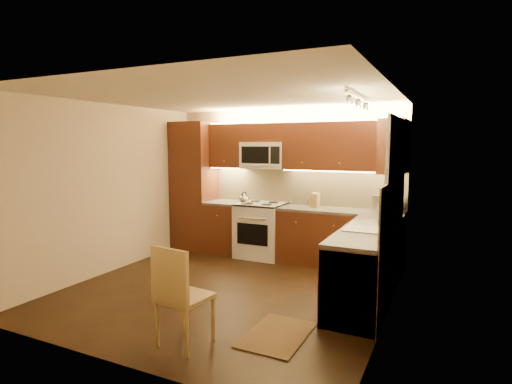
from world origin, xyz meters
The scene contains 37 objects.
floor centered at (0.00, 0.00, 0.00)m, with size 4.00×4.00×0.01m, color black.
ceiling centered at (0.00, 0.00, 2.50)m, with size 4.00×4.00×0.01m, color beige.
wall_back centered at (0.00, 2.00, 1.25)m, with size 4.00×0.01×2.50m, color beige.
wall_front centered at (0.00, -2.00, 1.25)m, with size 4.00×0.01×2.50m, color beige.
wall_left centered at (-2.00, 0.00, 1.25)m, with size 0.01×4.00×2.50m, color beige.
wall_right centered at (2.00, 0.00, 1.25)m, with size 0.01×4.00×2.50m, color beige.
pantry centered at (-1.65, 1.70, 1.15)m, with size 0.70×0.60×2.30m, color #4B2610.
base_cab_back_left centered at (-0.99, 1.70, 0.43)m, with size 0.62×0.60×0.86m, color #4B2610.
counter_back_left centered at (-0.99, 1.70, 0.88)m, with size 0.62×0.60×0.04m, color #383533.
base_cab_back_right centered at (1.04, 1.70, 0.43)m, with size 1.92×0.60×0.86m, color #4B2610.
counter_back_right centered at (1.04, 1.70, 0.88)m, with size 1.92×0.60×0.04m, color #383533.
base_cab_right centered at (1.70, 0.40, 0.43)m, with size 0.60×2.00×0.86m, color #4B2610.
counter_right centered at (1.70, 0.40, 0.88)m, with size 0.60×2.00×0.04m, color #383533.
dishwasher centered at (1.70, -0.30, 0.43)m, with size 0.58×0.60×0.84m, color silver.
backsplash_back centered at (0.35, 1.99, 1.20)m, with size 3.30×0.02×0.60m, color tan.
backsplash_right centered at (1.99, 0.40, 1.20)m, with size 0.02×2.00×0.60m, color tan.
upper_cab_back_left centered at (-0.99, 1.82, 1.88)m, with size 0.62×0.35×0.75m, color #4B2610.
upper_cab_back_right centered at (1.04, 1.82, 1.88)m, with size 1.92×0.35×0.75m, color #4B2610.
upper_cab_bridge centered at (-0.30, 1.82, 2.09)m, with size 0.76×0.35×0.31m, color #4B2610.
upper_cab_right_corner centered at (1.82, 1.40, 1.88)m, with size 0.35×0.50×0.75m, color #4B2610.
stove centered at (-0.30, 1.68, 0.46)m, with size 0.76×0.65×0.92m, color silver, non-canonical shape.
microwave centered at (-0.30, 1.81, 1.72)m, with size 0.76×0.38×0.44m, color silver, non-canonical shape.
window_frame centered at (1.99, 0.55, 1.60)m, with size 0.03×1.44×1.24m, color silver.
window_blinds centered at (1.97, 0.55, 1.60)m, with size 0.02×1.36×1.16m, color silver.
sink centered at (1.70, 0.55, 0.98)m, with size 0.52×0.86×0.15m, color silver, non-canonical shape.
faucet centered at (1.88, 0.55, 1.05)m, with size 0.20×0.04×0.30m, color silver, non-canonical shape.
track_light_bar centered at (1.55, 0.40, 2.46)m, with size 0.04×1.20×0.03m, color silver.
kettle centered at (-0.50, 1.45, 1.03)m, with size 0.18×0.18×0.21m, color silver, non-canonical shape.
toaster_oven centered at (1.76, 1.80, 1.02)m, with size 0.41×0.31×0.25m, color silver.
knife_block centered at (0.63, 1.74, 1.02)m, with size 0.11×0.17×0.23m, color olive.
spice_jar_a centered at (0.33, 1.85, 0.94)m, with size 0.04×0.04×0.08m, color silver.
spice_jar_b centered at (0.46, 1.94, 0.95)m, with size 0.05×0.05×0.09m, color brown.
spice_jar_c centered at (0.17, 1.90, 0.95)m, with size 0.04×0.04×0.09m, color silver.
spice_jar_d centered at (0.14, 1.94, 0.94)m, with size 0.04×0.04×0.09m, color olive.
soap_bottle centered at (1.94, 0.92, 1.00)m, with size 0.09×0.09×0.19m, color silver.
rug centered at (1.08, -0.90, 0.01)m, with size 0.57×0.86×0.01m, color black.
dining_chair centered at (0.36, -1.44, 0.49)m, with size 0.43×0.43×0.98m, color olive, non-canonical shape.
Camera 1 is at (2.59, -4.53, 1.91)m, focal length 28.86 mm.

